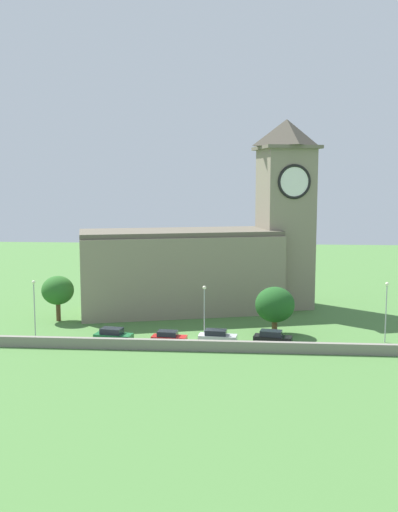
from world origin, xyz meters
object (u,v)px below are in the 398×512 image
(church, at_px, (210,254))
(car_black, at_px, (272,338))
(tree_riverside_east, at_px, (275,305))
(streetlamp_west_end, at_px, (34,299))
(car_silver, at_px, (217,337))
(car_green, at_px, (113,336))
(streetlamp_central, at_px, (386,303))
(car_red, at_px, (169,338))
(tree_churchyard, at_px, (58,290))
(streetlamp_west_mid, at_px, (204,304))

(church, bearing_deg, car_black, -65.57)
(tree_riverside_east, bearing_deg, streetlamp_west_end, -173.15)
(tree_riverside_east, bearing_deg, car_silver, -144.46)
(car_green, height_order, streetlamp_central, streetlamp_central)
(car_green, relative_size, streetlamp_central, 0.64)
(car_red, bearing_deg, tree_churchyard, 147.68)
(church, height_order, streetlamp_west_end, church)
(streetlamp_west_end, bearing_deg, streetlamp_central, 1.17)
(car_black, relative_size, streetlamp_west_end, 0.66)
(car_green, bearing_deg, car_silver, 3.92)
(streetlamp_west_mid, bearing_deg, tree_churchyard, 158.93)
(streetlamp_central, distance_m, tree_churchyard, 43.89)
(streetlamp_central, height_order, tree_riverside_east, streetlamp_central)
(streetlamp_west_end, height_order, tree_riverside_east, streetlamp_west_end)
(streetlamp_west_mid, relative_size, tree_churchyard, 1.06)
(car_black, bearing_deg, streetlamp_central, 9.61)
(car_red, xyz_separation_m, car_silver, (5.78, 0.80, 0.03))
(car_red, xyz_separation_m, streetlamp_west_mid, (4.09, 2.65, 3.69))
(tree_riverside_east, height_order, tree_churchyard, tree_churchyard)
(tree_riverside_east, xyz_separation_m, tree_churchyard, (-29.96, 4.94, 0.46))
(car_green, bearing_deg, tree_churchyard, 133.48)
(car_silver, distance_m, streetlamp_west_end, 23.45)
(streetlamp_west_end, distance_m, streetlamp_west_mid, 21.39)
(church, relative_size, streetlamp_west_end, 5.12)
(car_silver, height_order, tree_riverside_east, tree_riverside_east)
(car_green, height_order, car_silver, car_green)
(tree_riverside_east, relative_size, tree_churchyard, 0.96)
(streetlamp_west_mid, bearing_deg, car_green, -165.97)
(tree_churchyard, bearing_deg, streetlamp_central, -10.07)
(streetlamp_central, bearing_deg, tree_riverside_east, 168.32)
(car_red, distance_m, streetlamp_west_end, 17.88)
(tree_riverside_east, bearing_deg, car_black, -95.53)
(church, distance_m, streetlamp_west_mid, 17.85)
(car_green, height_order, tree_churchyard, tree_churchyard)
(church, distance_m, streetlamp_central, 28.36)
(church, relative_size, car_red, 8.58)
(tree_riverside_east, bearing_deg, streetlamp_west_mid, -159.91)
(car_black, distance_m, tree_churchyard, 31.31)
(car_black, height_order, streetlamp_central, streetlamp_central)
(streetlamp_central, distance_m, tree_riverside_east, 13.57)
(car_red, height_order, car_silver, car_silver)
(car_silver, bearing_deg, tree_riverside_east, 35.54)
(streetlamp_west_mid, xyz_separation_m, streetlamp_central, (22.04, 0.48, 0.38))
(streetlamp_west_end, distance_m, tree_churchyard, 8.58)
(church, relative_size, car_silver, 7.84)
(tree_churchyard, bearing_deg, church, 24.02)
(streetlamp_central, xyz_separation_m, tree_churchyard, (-43.21, 7.68, -0.59))
(car_black, xyz_separation_m, streetlamp_west_mid, (-8.31, 1.85, 3.64))
(streetlamp_west_mid, xyz_separation_m, tree_riverside_east, (8.80, 3.22, -0.67))
(car_green, xyz_separation_m, car_red, (6.77, 0.06, -0.11))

